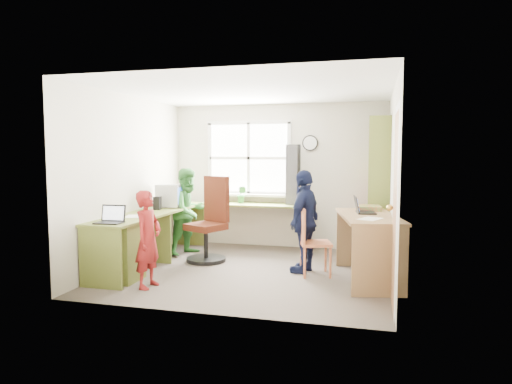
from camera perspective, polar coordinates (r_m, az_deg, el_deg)
room at (r=6.14m, az=-0.26°, el=1.43°), size 3.64×3.44×2.44m
l_desk at (r=6.36m, az=-12.78°, el=-5.49°), size 2.38×2.95×0.75m
right_desk at (r=5.87m, az=13.86°, el=-4.99°), size 0.92×1.52×0.82m
bookshelf at (r=7.04m, az=15.07°, el=-0.04°), size 0.30×1.02×2.10m
swivel_chair at (r=6.77m, az=-5.76°, el=-4.09°), size 0.77×0.77×1.24m
wooden_chair at (r=5.98m, az=6.83°, el=-5.83°), size 0.47×0.47×0.88m
crt_monitor at (r=7.18m, az=-10.73°, el=-0.45°), size 0.39×0.36×0.35m
laptop_left at (r=5.77m, az=-17.68°, el=-3.21°), size 0.32×0.28×0.21m
laptop_right at (r=6.00m, az=13.13°, el=-2.10°), size 0.31×0.35×0.22m
speaker_a at (r=6.90m, az=-12.23°, el=-1.37°), size 0.10×0.10×0.20m
speaker_b at (r=7.34m, az=-10.31°, el=-0.95°), size 0.12×0.12×0.20m
cd_tower at (r=7.43m, az=4.66°, el=2.18°), size 0.22×0.20×0.97m
game_box at (r=6.31m, az=13.89°, el=-1.94°), size 0.34×0.34×0.06m
paper_a at (r=6.27m, az=-15.06°, el=-2.95°), size 0.28×0.34×0.00m
paper_b at (r=5.50m, az=14.10°, el=-3.27°), size 0.31×0.35×0.00m
potted_plant at (r=7.63m, az=-1.80°, el=-0.32°), size 0.18×0.16×0.29m
person_red at (r=5.55m, az=-13.34°, el=-5.76°), size 0.31×0.44×1.15m
person_green at (r=7.22m, az=-8.38°, el=-2.41°), size 0.73×0.81×1.35m
person_navy at (r=6.11m, az=6.10°, el=-3.65°), size 0.52×0.86×1.37m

